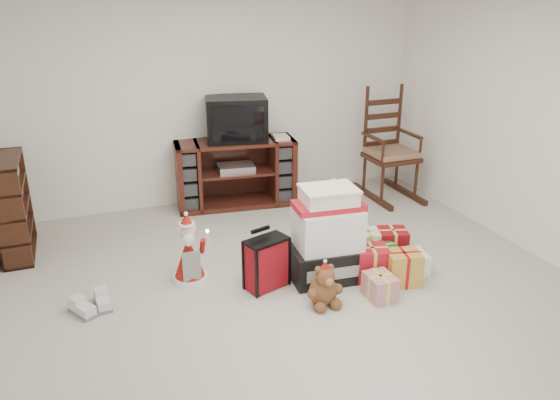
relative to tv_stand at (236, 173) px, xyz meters
The scene contains 13 objects.
room 2.37m from the tv_stand, 92.38° to the right, with size 5.01×5.01×2.51m.
tv_stand is the anchor object (origin of this frame).
bookshelf 2.48m from the tv_stand, 168.20° to the right, with size 0.27×0.81×0.99m.
rocking_chair 1.94m from the tv_stand, 10.60° to the right, with size 0.58×0.96×1.44m.
gift_pile 2.06m from the tv_stand, 82.86° to the right, with size 0.72×0.55×0.85m.
red_suitcase 2.08m from the tv_stand, 99.13° to the right, with size 0.40×0.30×0.55m.
stocking 1.82m from the tv_stand, 86.50° to the right, with size 0.25×0.11×0.54m, color #0E6F0C, non-canonical shape.
teddy_bear 2.50m from the tv_stand, 89.52° to the right, with size 0.25×0.22×0.37m.
santa_figurine 1.39m from the tv_stand, 57.07° to the right, with size 0.29×0.28×0.60m.
mrs_claus_figurine 1.91m from the tv_stand, 119.55° to the right, with size 0.32×0.30×0.65m.
sneaker_pair 2.63m from the tv_stand, 133.78° to the right, with size 0.37×0.30×0.10m.
gift_cluster 2.32m from the tv_stand, 69.04° to the right, with size 0.75×1.09×0.26m.
crt_television 0.66m from the tv_stand, 18.18° to the left, with size 0.79×0.64×0.51m.
Camera 1 is at (-1.65, -3.87, 2.49)m, focal length 35.00 mm.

